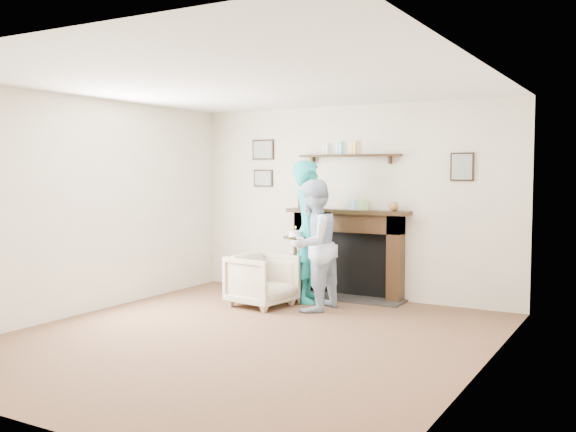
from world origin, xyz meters
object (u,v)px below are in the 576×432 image
Objects in this scene: man at (312,310)px; pedestal_table at (295,256)px; woman at (309,301)px; armchair at (262,306)px.

pedestal_table reaches higher than man.
man is 0.52m from woman.
armchair is 0.65m from man.
woman is 1.85× the size of pedestal_table.
woman is at bearing 60.27° from pedestal_table.
man is 1.61× the size of pedestal_table.
pedestal_table is (-0.38, 0.26, 0.59)m from man.
pedestal_table is at bearing -120.14° from man.
pedestal_table is at bearing -28.83° from armchair.
woman reaches higher than man.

